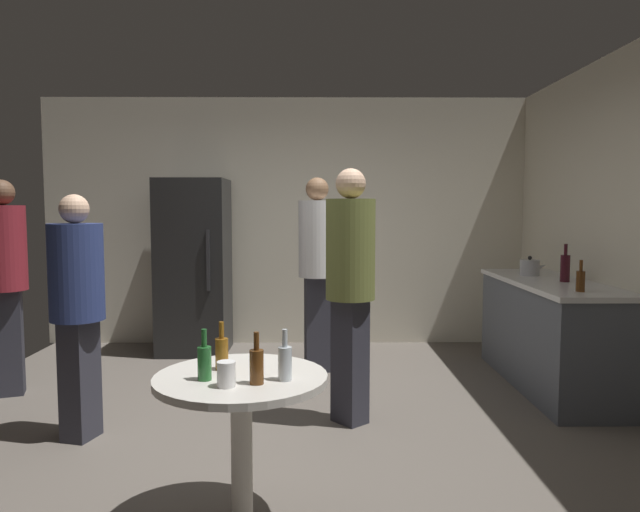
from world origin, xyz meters
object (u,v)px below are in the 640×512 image
(kettle, at_px, (530,267))
(wine_bottle_on_counter, at_px, (565,267))
(beer_bottle_brown, at_px, (257,365))
(refrigerator, at_px, (194,266))
(person_in_olive_shirt, at_px, (350,275))
(person_in_maroon_shirt, at_px, (4,270))
(person_in_navy_shirt, at_px, (77,298))
(beer_bottle_green, at_px, (204,362))
(plastic_cup_white, at_px, (226,374))
(beer_bottle_on_counter, at_px, (580,280))
(beer_bottle_clear, at_px, (285,362))
(person_in_white_shirt, at_px, (317,258))
(foreground_table, at_px, (241,397))
(beer_bottle_amber, at_px, (222,352))

(kettle, xyz_separation_m, wine_bottle_on_counter, (0.12, -0.46, 0.05))
(beer_bottle_brown, bearing_deg, wine_bottle_on_counter, 44.19)
(refrigerator, distance_m, beer_bottle_brown, 3.69)
(refrigerator, height_order, person_in_olive_shirt, refrigerator)
(person_in_maroon_shirt, distance_m, person_in_navy_shirt, 1.31)
(wine_bottle_on_counter, bearing_deg, beer_bottle_green, -139.40)
(plastic_cup_white, bearing_deg, beer_bottle_brown, 17.53)
(wine_bottle_on_counter, height_order, beer_bottle_brown, wine_bottle_on_counter)
(beer_bottle_on_counter, distance_m, beer_bottle_clear, 2.61)
(person_in_white_shirt, height_order, person_in_navy_shirt, person_in_white_shirt)
(kettle, xyz_separation_m, beer_bottle_brown, (-2.18, -2.69, -0.15))
(person_in_white_shirt, bearing_deg, wine_bottle_on_counter, 65.09)
(person_in_white_shirt, height_order, person_in_olive_shirt, person_in_white_shirt)
(foreground_table, height_order, person_in_maroon_shirt, person_in_maroon_shirt)
(beer_bottle_clear, bearing_deg, foreground_table, 158.26)
(foreground_table, bearing_deg, beer_bottle_on_counter, 34.13)
(person_in_navy_shirt, bearing_deg, refrigerator, 98.87)
(beer_bottle_on_counter, distance_m, person_in_navy_shirt, 3.47)
(wine_bottle_on_counter, relative_size, beer_bottle_clear, 1.35)
(person_in_white_shirt, bearing_deg, foreground_table, -16.82)
(foreground_table, xyz_separation_m, person_in_white_shirt, (0.36, 2.67, 0.42))
(wine_bottle_on_counter, distance_m, beer_bottle_amber, 3.20)
(beer_bottle_amber, relative_size, beer_bottle_clear, 1.00)
(beer_bottle_on_counter, bearing_deg, refrigerator, 149.30)
(beer_bottle_on_counter, height_order, beer_bottle_clear, beer_bottle_on_counter)
(person_in_white_shirt, bearing_deg, beer_bottle_amber, -19.28)
(kettle, distance_m, person_in_navy_shirt, 3.75)
(person_in_maroon_shirt, bearing_deg, wine_bottle_on_counter, 71.63)
(beer_bottle_on_counter, height_order, beer_bottle_green, beer_bottle_on_counter)
(beer_bottle_on_counter, height_order, person_in_navy_shirt, person_in_navy_shirt)
(kettle, relative_size, person_in_white_shirt, 0.14)
(refrigerator, xyz_separation_m, person_in_olive_shirt, (1.50, -2.04, 0.14))
(beer_bottle_on_counter, bearing_deg, person_in_olive_shirt, -174.48)
(kettle, relative_size, beer_bottle_green, 1.06)
(beer_bottle_on_counter, height_order, foreground_table, beer_bottle_on_counter)
(foreground_table, distance_m, beer_bottle_green, 0.25)
(beer_bottle_brown, bearing_deg, plastic_cup_white, -162.47)
(beer_bottle_amber, height_order, person_in_white_shirt, person_in_white_shirt)
(refrigerator, bearing_deg, kettle, -15.08)
(beer_bottle_amber, height_order, beer_bottle_clear, same)
(beer_bottle_green, distance_m, beer_bottle_clear, 0.36)
(wine_bottle_on_counter, relative_size, beer_bottle_amber, 1.35)
(wine_bottle_on_counter, bearing_deg, beer_bottle_amber, -141.10)
(refrigerator, xyz_separation_m, plastic_cup_white, (0.88, -3.59, -0.11))
(wine_bottle_on_counter, bearing_deg, person_in_white_shirt, 164.25)
(refrigerator, height_order, plastic_cup_white, refrigerator)
(foreground_table, xyz_separation_m, beer_bottle_brown, (0.09, -0.14, 0.19))
(person_in_maroon_shirt, bearing_deg, beer_bottle_amber, 27.14)
(foreground_table, height_order, beer_bottle_green, beer_bottle_green)
(beer_bottle_brown, bearing_deg, person_in_maroon_shirt, 136.10)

